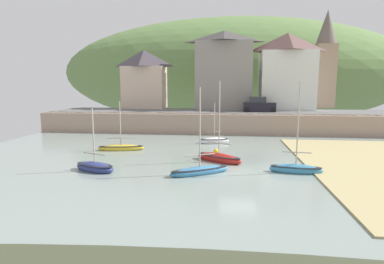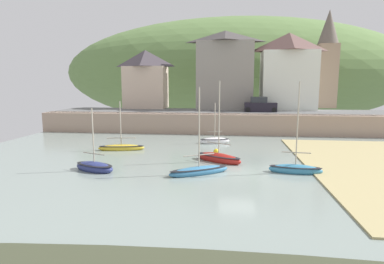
# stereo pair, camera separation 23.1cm
# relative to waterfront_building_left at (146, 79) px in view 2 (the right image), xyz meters

# --- Properties ---
(ground) EXTENTS (48.00, 41.00, 0.61)m
(ground) POSITION_rel_waterfront_building_left_xyz_m (14.42, -34.76, -6.59)
(ground) COLOR gray
(quay_seawall) EXTENTS (48.00, 9.40, 2.40)m
(quay_seawall) POSITION_rel_waterfront_building_left_xyz_m (13.03, -7.70, -5.40)
(quay_seawall) COLOR tan
(quay_seawall) RESTS_ON ground
(hillside_backdrop) EXTENTS (80.00, 44.00, 24.32)m
(hillside_backdrop) POSITION_rel_waterfront_building_left_xyz_m (13.76, 30.00, 1.76)
(hillside_backdrop) COLOR #618346
(hillside_backdrop) RESTS_ON ground
(waterfront_building_left) EXTENTS (6.37, 4.42, 8.49)m
(waterfront_building_left) POSITION_rel_waterfront_building_left_xyz_m (0.00, 0.00, 0.00)
(waterfront_building_left) COLOR beige
(waterfront_building_left) RESTS_ON ground
(waterfront_building_centre) EXTENTS (8.17, 5.44, 11.04)m
(waterfront_building_centre) POSITION_rel_waterfront_building_left_xyz_m (11.69, 0.00, 1.24)
(waterfront_building_centre) COLOR gray
(waterfront_building_centre) RESTS_ON ground
(waterfront_building_right) EXTENTS (7.59, 5.81, 10.59)m
(waterfront_building_right) POSITION_rel_waterfront_building_left_xyz_m (20.53, 0.00, 1.04)
(waterfront_building_right) COLOR silver
(waterfront_building_right) RESTS_ON ground
(church_with_spire) EXTENTS (3.00, 3.00, 14.40)m
(church_with_spire) POSITION_rel_waterfront_building_left_xyz_m (26.85, 4.00, 3.08)
(church_with_spire) COLOR tan
(church_with_spire) RESTS_ON ground
(fishing_boat_green) EXTENTS (3.18, 1.58, 4.29)m
(fishing_boat_green) POSITION_rel_waterfront_building_left_xyz_m (10.98, -14.74, -6.48)
(fishing_boat_green) COLOR white
(fishing_boat_green) RESTS_ON ground
(rowboat_small_beached) EXTENTS (4.30, 1.69, 4.62)m
(rowboat_small_beached) POSITION_rel_waterfront_building_left_xyz_m (2.62, -19.03, -6.51)
(rowboat_small_beached) COLOR gold
(rowboat_small_beached) RESTS_ON ground
(motorboat_with_cabin) EXTENTS (3.97, 3.01, 6.44)m
(motorboat_with_cabin) POSITION_rel_waterfront_building_left_xyz_m (11.62, -22.36, -6.45)
(motorboat_with_cabin) COLOR maroon
(motorboat_with_cabin) RESTS_ON ground
(sailboat_tall_mast) EXTENTS (3.62, 1.35, 6.36)m
(sailboat_tall_mast) POSITION_rel_waterfront_building_left_xyz_m (16.93, -24.93, -6.46)
(sailboat_tall_mast) COLOR teal
(sailboat_tall_mast) RESTS_ON ground
(sailboat_blue_trim) EXTENTS (3.39, 2.29, 4.56)m
(sailboat_blue_trim) POSITION_rel_waterfront_building_left_xyz_m (3.08, -25.97, -6.48)
(sailboat_blue_trim) COLOR navy
(sailboat_blue_trim) RESTS_ON ground
(sailboat_nearest_shore) EXTENTS (4.20, 2.97, 5.95)m
(sailboat_nearest_shore) POSITION_rel_waterfront_building_left_xyz_m (10.43, -25.98, -6.49)
(sailboat_nearest_shore) COLOR teal
(sailboat_nearest_shore) RESTS_ON ground
(parked_car_near_slipway) EXTENTS (4.13, 1.82, 1.95)m
(parked_car_near_slipway) POSITION_rel_waterfront_building_left_xyz_m (16.38, -4.50, -3.55)
(parked_car_near_slipway) COLOR black
(parked_car_near_slipway) RESTS_ON ground
(mooring_buoy) EXTENTS (0.50, 0.50, 0.50)m
(mooring_buoy) POSITION_rel_waterfront_building_left_xyz_m (11.32, -19.37, -6.60)
(mooring_buoy) COLOR yellow
(mooring_buoy) RESTS_ON ground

